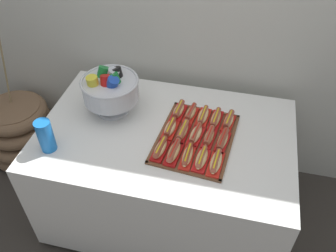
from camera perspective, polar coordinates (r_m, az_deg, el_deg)
ground_plane at (r=2.60m, az=-0.30°, el=-12.92°), size 10.00×10.00×0.00m
buffet_table at (r=2.29m, az=-0.34°, el=-7.37°), size 1.45×0.94×0.74m
floor_vase at (r=3.01m, az=-22.43°, el=-0.73°), size 0.56×0.56×1.07m
serving_tray at (r=1.99m, az=4.42°, el=-2.01°), size 0.45×0.56×0.01m
hot_dog_0 at (r=1.89m, az=-1.24°, el=-3.68°), size 0.08×0.17×0.06m
hot_dog_1 at (r=1.87m, az=0.93°, el=-4.20°), size 0.08×0.18×0.06m
hot_dog_2 at (r=1.86m, az=3.14°, el=-4.79°), size 0.06×0.18×0.06m
hot_dog_3 at (r=1.85m, az=5.39°, el=-5.28°), size 0.08×0.17×0.06m
hot_dog_4 at (r=1.84m, az=7.66°, el=-5.83°), size 0.08×0.18×0.06m
hot_dog_5 at (r=2.00m, az=0.32°, el=-0.47°), size 0.08×0.16×0.06m
hot_dog_6 at (r=1.98m, az=2.38°, el=-0.89°), size 0.07×0.18×0.06m
hot_dog_7 at (r=1.97m, az=4.47°, el=-1.40°), size 0.09×0.17×0.06m
hot_dog_8 at (r=1.96m, az=6.59°, el=-1.80°), size 0.07×0.16×0.06m
hot_dog_9 at (r=1.95m, az=8.72°, el=-2.32°), size 0.08×0.18×0.06m
hot_dog_10 at (r=2.12m, az=1.71°, el=2.47°), size 0.08×0.16×0.06m
hot_dog_11 at (r=2.10m, az=3.66°, el=2.05°), size 0.08×0.16×0.06m
hot_dog_12 at (r=2.09m, az=5.63°, el=1.54°), size 0.08×0.18×0.06m
hot_dog_13 at (r=2.08m, az=7.63°, el=1.13°), size 0.08×0.18×0.06m
hot_dog_14 at (r=2.07m, az=9.66°, el=0.79°), size 0.08×0.16×0.06m
punch_bowl at (r=2.10m, az=-9.24°, el=5.96°), size 0.34×0.34×0.28m
cup_stack at (r=1.98m, az=-19.00°, el=-1.49°), size 0.08×0.08×0.19m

